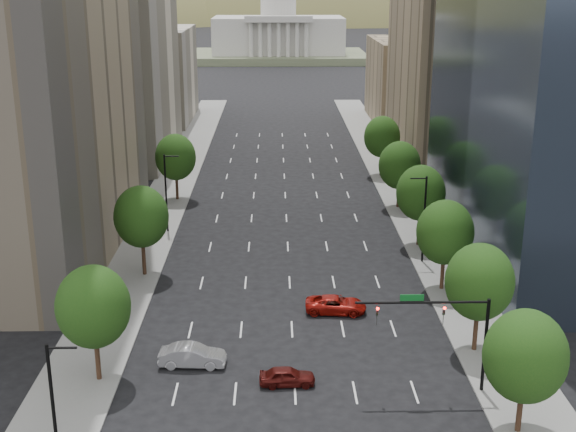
{
  "coord_description": "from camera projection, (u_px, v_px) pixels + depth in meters",
  "views": [
    {
      "loc": [
        -1.3,
        -16.48,
        27.65
      ],
      "look_at": [
        -0.23,
        45.56,
        8.0
      ],
      "focal_mm": 47.31,
      "sensor_mm": 36.0,
      "label": 1
    }
  ],
  "objects": [
    {
      "name": "streetlight_ln",
      "position": [
        166.0,
        191.0,
        84.36
      ],
      "size": [
        1.7,
        0.2,
        9.0
      ],
      "color": "black",
      "rests_on": "ground"
    },
    {
      "name": "tree_left_1",
      "position": [
        141.0,
        217.0,
        71.62
      ],
      "size": [
        5.2,
        5.2,
        8.97
      ],
      "color": "#382316",
      "rests_on": "ground"
    },
    {
      "name": "car_silver",
      "position": [
        192.0,
        356.0,
        56.17
      ],
      "size": [
        5.02,
        1.96,
        1.63
      ],
      "primitive_type": "imported",
      "rotation": [
        0.0,
        0.0,
        1.52
      ],
      "color": "#A3A3A8",
      "rests_on": "ground"
    },
    {
      "name": "tree_right_3",
      "position": [
        421.0,
        193.0,
        79.72
      ],
      "size": [
        5.2,
        5.2,
        8.89
      ],
      "color": "#382316",
      "rests_on": "ground"
    },
    {
      "name": "sidewalk_right",
      "position": [
        432.0,
        245.0,
        81.5
      ],
      "size": [
        6.0,
        200.0,
        0.15
      ],
      "primitive_type": "cube",
      "color": "slate",
      "rests_on": "ground"
    },
    {
      "name": "car_red_far",
      "position": [
        336.0,
        305.0,
        65.13
      ],
      "size": [
        5.4,
        2.8,
        1.45
      ],
      "primitive_type": "imported",
      "rotation": [
        0.0,
        0.0,
        1.5
      ],
      "color": "#95100A",
      "rests_on": "ground"
    },
    {
      "name": "tree_right_5",
      "position": [
        382.0,
        137.0,
        108.36
      ],
      "size": [
        5.2,
        5.2,
        8.75
      ],
      "color": "#382316",
      "rests_on": "ground"
    },
    {
      "name": "parking_tan_right",
      "position": [
        447.0,
        63.0,
        115.28
      ],
      "size": [
        14.0,
        30.0,
        30.0
      ],
      "primitive_type": "cube",
      "color": "#8C7759",
      "rests_on": "ground"
    },
    {
      "name": "traffic_signal",
      "position": [
        451.0,
        324.0,
        51.28
      ],
      "size": [
        9.12,
        0.4,
        7.38
      ],
      "color": "black",
      "rests_on": "ground"
    },
    {
      "name": "streetlight_rn",
      "position": [
        424.0,
        217.0,
        75.26
      ],
      "size": [
        1.7,
        0.2,
        9.0
      ],
      "color": "black",
      "rests_on": "ground"
    },
    {
      "name": "tree_right_4",
      "position": [
        400.0,
        165.0,
        93.2
      ],
      "size": [
        5.2,
        5.2,
        8.46
      ],
      "color": "#382316",
      "rests_on": "ground"
    },
    {
      "name": "foothills",
      "position": [
        320.0,
        62.0,
        607.41
      ],
      "size": [
        720.0,
        413.0,
        263.0
      ],
      "color": "olive",
      "rests_on": "ground"
    },
    {
      "name": "capitol",
      "position": [
        278.0,
        35.0,
        259.52
      ],
      "size": [
        60.0,
        40.0,
        35.2
      ],
      "color": "#596647",
      "rests_on": "ground"
    },
    {
      "name": "midrise_cream_left",
      "position": [
        121.0,
        45.0,
        116.57
      ],
      "size": [
        14.0,
        30.0,
        35.0
      ],
      "primitive_type": "cube",
      "color": "beige",
      "rests_on": "ground"
    },
    {
      "name": "filler_left",
      "position": [
        156.0,
        75.0,
        150.59
      ],
      "size": [
        14.0,
        26.0,
        18.0
      ],
      "primitive_type": "cube",
      "color": "beige",
      "rests_on": "ground"
    },
    {
      "name": "filler_right",
      "position": [
        409.0,
        81.0,
        148.85
      ],
      "size": [
        14.0,
        26.0,
        16.0
      ],
      "primitive_type": "cube",
      "color": "#8C7759",
      "rests_on": "ground"
    },
    {
      "name": "tree_right_0",
      "position": [
        525.0,
        356.0,
        46.51
      ],
      "size": [
        5.2,
        5.2,
        8.39
      ],
      "color": "#382316",
      "rests_on": "ground"
    },
    {
      "name": "streetlight_ls",
      "position": [
        55.0,
        413.0,
        41.46
      ],
      "size": [
        1.7,
        0.2,
        9.0
      ],
      "color": "black",
      "rests_on": "ground"
    },
    {
      "name": "tree_left_2",
      "position": [
        176.0,
        157.0,
        96.49
      ],
      "size": [
        5.2,
        5.2,
        8.68
      ],
      "color": "#382316",
      "rests_on": "ground"
    },
    {
      "name": "sidewalk_left",
      "position": [
        143.0,
        247.0,
        80.99
      ],
      "size": [
        6.0,
        200.0,
        0.15
      ],
      "primitive_type": "cube",
      "color": "slate",
      "rests_on": "ground"
    },
    {
      "name": "tree_left_0",
      "position": [
        93.0,
        307.0,
        52.62
      ],
      "size": [
        5.2,
        5.2,
        8.75
      ],
      "color": "#382316",
      "rests_on": "ground"
    },
    {
      "name": "car_maroon",
      "position": [
        287.0,
        376.0,
        53.55
      ],
      "size": [
        4.0,
        1.72,
        1.34
      ],
      "primitive_type": "imported",
      "rotation": [
        0.0,
        0.0,
        1.6
      ],
      "color": "#430D0B",
      "rests_on": "ground"
    },
    {
      "name": "tree_right_2",
      "position": [
        445.0,
        232.0,
        68.37
      ],
      "size": [
        5.2,
        5.2,
        8.61
      ],
      "color": "#382316",
      "rests_on": "ground"
    },
    {
      "name": "tree_right_1",
      "position": [
        479.0,
        282.0,
        56.89
      ],
      "size": [
        5.2,
        5.2,
        8.75
      ],
      "color": "#382316",
      "rests_on": "ground"
    }
  ]
}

